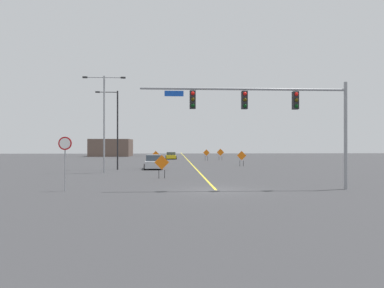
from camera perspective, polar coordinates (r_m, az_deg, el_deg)
ground at (r=20.50m, az=3.96°, el=-7.55°), size 173.62×173.62×0.00m
road_centre_stripe at (r=68.50m, az=-0.98°, el=-2.35°), size 0.16×96.46×0.01m
traffic_signal_assembly at (r=21.08m, az=12.86°, el=5.92°), size 12.25×0.44×6.38m
stop_sign at (r=21.16m, az=-20.05°, el=-1.39°), size 0.76×0.07×3.11m
street_lamp_mid_left at (r=34.05m, az=-14.17°, el=4.50°), size 4.00×0.24×9.17m
street_lamp_far_right at (r=37.91m, az=-12.36°, el=2.92°), size 2.39×0.24×8.39m
construction_sign_right_lane at (r=58.44m, az=2.37°, el=-1.55°), size 1.10×0.20×1.89m
construction_sign_left_shoulder at (r=27.62m, az=-4.97°, el=-3.21°), size 1.16×0.20×1.85m
construction_sign_median_far at (r=43.37m, az=8.12°, el=-2.04°), size 1.15×0.19×1.90m
construction_sign_right_shoulder at (r=61.32m, az=4.68°, el=-1.45°), size 1.28×0.18×1.98m
construction_sign_median_near at (r=54.23m, az=-5.95°, el=-1.79°), size 1.07×0.18×1.72m
car_silver_far at (r=38.74m, az=-6.28°, el=-2.98°), size 2.07×4.59×1.54m
car_yellow_mid at (r=64.97m, az=-3.46°, el=-1.93°), size 2.11×4.11×1.30m
roadside_building_west at (r=84.03m, az=-13.04°, el=-0.58°), size 9.08×8.81×3.98m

